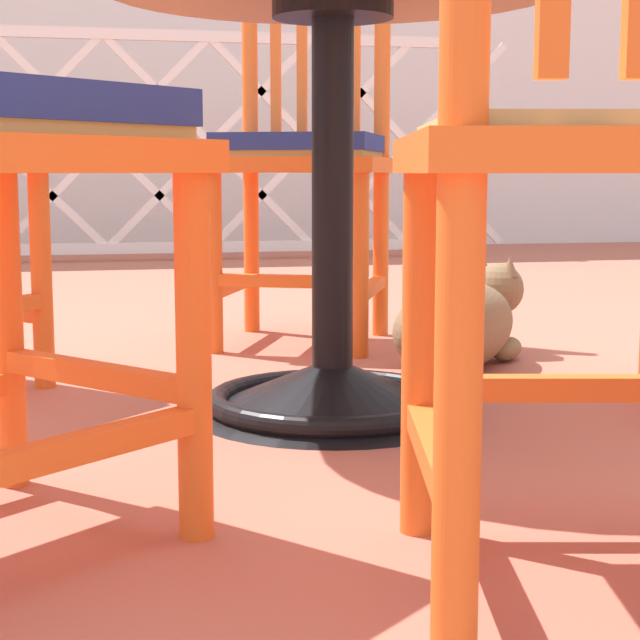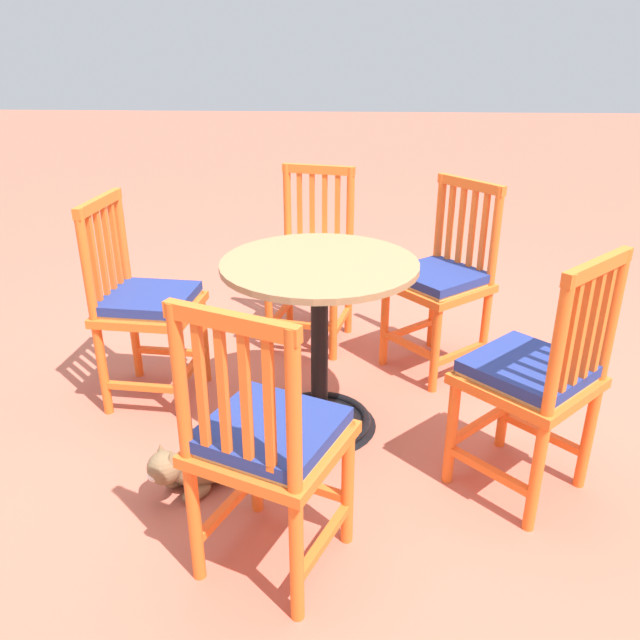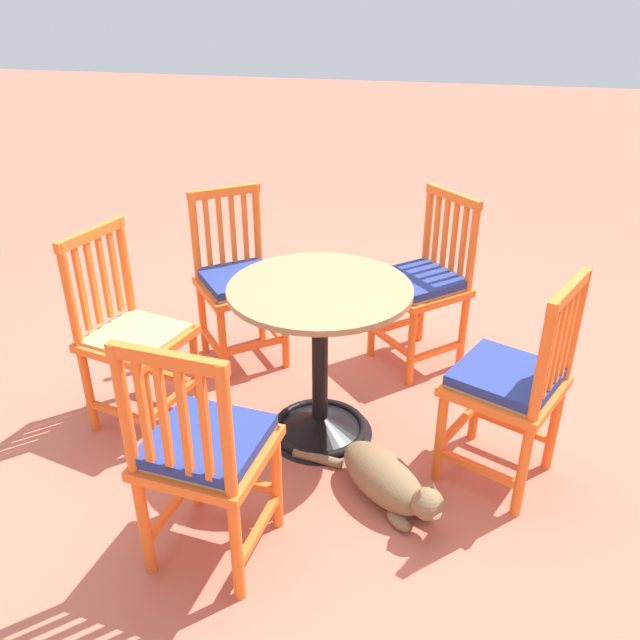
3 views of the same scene
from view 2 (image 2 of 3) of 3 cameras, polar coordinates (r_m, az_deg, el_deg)
The scene contains 9 objects.
ground_plane at distance 2.76m, azimuth 2.70°, elevation -9.31°, with size 24.00×24.00×0.00m, color #BC604C.
cafe_table at distance 2.62m, azimuth -0.05°, elevation -4.02°, with size 0.76×0.76×0.73m.
orange_chair_at_corner at distance 3.09m, azimuth 10.67°, elevation 3.36°, with size 0.56×0.56×0.91m.
orange_chair_near_fence at distance 3.33m, azimuth -0.78°, elevation 5.05°, with size 0.48×0.48×0.91m.
orange_chair_facing_out at distance 2.87m, azimuth -15.25°, elevation 1.26°, with size 0.43×0.43×0.91m.
orange_chair_by_planter at distance 1.88m, azimuth -4.67°, elevation -10.84°, with size 0.53×0.53×0.91m.
orange_chair_tucked_in at distance 2.31m, azimuth 18.43°, elevation -4.99°, with size 0.57×0.57×0.91m.
tabby_cat at distance 2.46m, azimuth -9.30°, elevation -11.70°, with size 0.45×0.66×0.23m.
pet_water_bowl at distance 3.20m, azimuth 20.52°, elevation -5.45°, with size 0.17×0.17×0.05m, color teal.
Camera 2 is at (0.01, 2.31, 1.52)m, focal length 36.04 mm.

